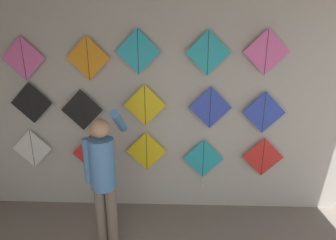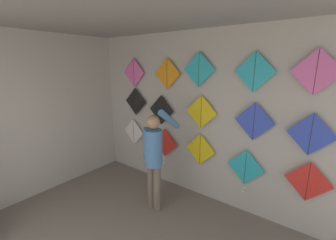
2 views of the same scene
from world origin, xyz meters
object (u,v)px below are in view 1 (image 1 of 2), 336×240
Objects in this scene: kite_5 at (31,103)px; kite_6 at (82,110)px; kite_7 at (145,105)px; kite_14 at (266,52)px; kite_9 at (264,113)px; kite_10 at (23,58)px; shopkeeper at (104,173)px; kite_1 at (92,155)px; kite_2 at (147,151)px; kite_8 at (210,108)px; kite_0 at (32,149)px; kite_12 at (138,52)px; kite_13 at (208,53)px; kite_11 at (88,58)px; kite_3 at (203,161)px; kite_4 at (263,157)px.

kite_6 is (0.66, 0.00, -0.09)m from kite_5.
kite_14 is at bearing 0.00° from kite_7.
kite_9 is 3.12m from kite_10.
shopkeeper reaches higher than kite_1.
kite_1 is 1.25× the size of kite_14.
kite_14 is at bearing 0.00° from kite_2.
kite_8 is (2.34, 0.00, -0.05)m from kite_5.
shopkeeper reaches higher than kite_0.
kite_14 reaches higher than kite_2.
kite_12 is (0.76, 0.00, 0.74)m from kite_6.
kite_5 is 1.00× the size of kite_6.
kite_5 is at bearing 180.00° from kite_14.
kite_13 is at bearing 180.00° from kite_14.
kite_11 reaches higher than kite_7.
kite_5 reaches higher than kite_0.
kite_10 is (-1.13, 0.74, 1.18)m from shopkeeper.
kite_7 is at bearing 0.05° from kite_1.
kite_14 reaches higher than kite_8.
kite_6 is 2.43m from kite_14.
kite_7 is (1.49, 0.00, -0.02)m from kite_5.
kite_9 is at bearing 0.00° from kite_14.
kite_13 is at bearing 180.00° from kite_8.
kite_8 is (0.84, 0.00, -0.02)m from kite_7.
kite_4 is (0.80, 0.00, 0.06)m from kite_3.
kite_11 is 0.63m from kite_12.
kite_12 is (0.63, 0.00, 0.08)m from kite_11.
shopkeeper is 1.41m from kite_0.
kite_5 is at bearing 180.00° from kite_12.
kite_8 is 2.43m from kite_10.
kite_13 is at bearing 0.00° from kite_6.
kite_9 is 1.00× the size of kite_12.
kite_14 reaches higher than kite_1.
kite_6 is 1.00× the size of kite_14.
kite_13 is at bearing 0.00° from kite_11.
kite_7 is 0.84m from kite_8.
shopkeeper reaches higher than kite_2.
shopkeeper is 2.98× the size of kite_4.
kite_12 reaches higher than kite_1.
kite_1 is 1.00× the size of kite_3.
kite_8 is 1.00× the size of kite_11.
kite_7 is at bearing 180.00° from kite_2.
kite_6 is at bearing 179.53° from kite_1.
kite_7 is 1.62m from kite_10.
kite_0 reaches higher than kite_2.
kite_0 is at bearing 180.00° from kite_5.
shopkeeper is at bearing -158.86° from kite_9.
kite_12 is at bearing 180.00° from kite_2.
kite_1 is 1.25× the size of kite_9.
kite_0 is 1.22m from kite_10.
kite_1 is at bearing -179.98° from kite_14.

